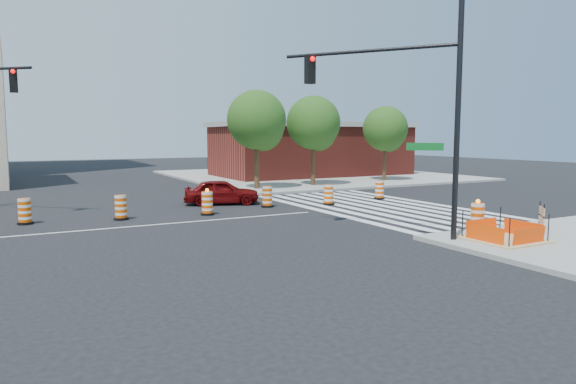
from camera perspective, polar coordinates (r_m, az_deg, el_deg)
name	(u,v)px	position (r m, az deg, el deg)	size (l,w,h in m)	color
ground	(153,225)	(20.79, -14.72, -3.56)	(120.00, 120.00, 0.00)	black
sidewalk_ne	(312,175)	(44.37, 2.64, 1.87)	(22.00, 22.00, 0.15)	gray
crosswalk_east	(377,207)	(25.61, 9.83, -1.60)	(6.75, 13.50, 0.01)	silver
lane_centerline	(153,225)	(20.79, -14.72, -3.54)	(14.00, 0.12, 0.01)	silver
excavation_pit	(504,238)	(17.87, 22.87, -4.71)	(2.20, 2.20, 0.90)	tan
brick_storefront	(312,149)	(44.25, 2.65, 4.76)	(16.50, 8.50, 4.60)	maroon
red_coupe	(222,192)	(26.25, -7.40, 0.03)	(1.52, 3.79, 1.29)	#5F0809
signal_pole_se	(406,93)	(17.45, 12.94, 10.67)	(3.64, 4.92, 7.92)	black
pit_drum	(477,218)	(19.06, 20.29, -2.73)	(0.58, 0.58, 1.13)	black
barricade	(542,215)	(20.06, 26.35, -2.33)	(0.63, 0.64, 1.00)	#DB4D04
tree_north_c	(257,123)	(32.54, -3.47, 7.62)	(3.76, 3.72, 6.33)	#382314
tree_north_d	(314,126)	(34.76, 2.87, 7.34)	(3.62, 3.62, 6.15)	#382314
tree_north_e	(385,131)	(39.18, 10.76, 6.65)	(3.35, 3.34, 5.68)	#382314
median_drum_2	(25,212)	(22.68, -27.21, -2.01)	(0.60, 0.60, 1.02)	black
median_drum_3	(121,208)	(22.36, -18.08, -1.74)	(0.60, 0.60, 1.02)	black
median_drum_4	(207,204)	(22.81, -8.96, -1.32)	(0.60, 0.60, 1.18)	black
median_drum_5	(267,197)	(25.04, -2.32, -0.60)	(0.60, 0.60, 1.02)	black
median_drum_6	(329,195)	(25.93, 4.53, -0.38)	(0.60, 0.60, 1.02)	black
median_drum_7	(379,191)	(28.59, 10.12, 0.16)	(0.60, 0.60, 1.02)	black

